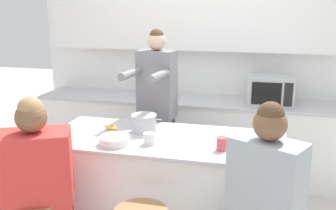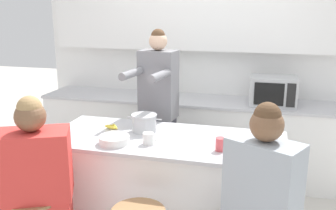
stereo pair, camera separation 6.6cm
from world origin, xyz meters
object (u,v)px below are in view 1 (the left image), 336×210
cooking_pot (144,123)px  person_cooking (157,120)px  person_wrapped_blanket (39,200)px  coffee_cup_near (149,139)px  banana_bunch (111,127)px  fruit_bowl (275,148)px  potted_plant (154,83)px  kitchen_island (166,190)px  coffee_cup_far (222,144)px  microwave (270,90)px

cooking_pot → person_cooking: bearing=93.9°
person_wrapped_blanket → coffee_cup_near: (0.65, 0.51, 0.33)m
coffee_cup_near → banana_bunch: (-0.42, 0.27, -0.03)m
person_cooking → fruit_bowl: size_ratio=10.19×
potted_plant → kitchen_island: bearing=-71.0°
cooking_pot → fruit_bowl: 1.07m
potted_plant → fruit_bowl: bearing=-49.0°
banana_bunch → coffee_cup_far: bearing=-15.3°
fruit_bowl → banana_bunch: size_ratio=1.28×
coffee_cup_far → microwave: 1.60m
coffee_cup_near → fruit_bowl: bearing=4.0°
kitchen_island → coffee_cup_near: coffee_cup_near is taller
coffee_cup_far → banana_bunch: 1.00m
coffee_cup_far → microwave: size_ratio=0.22×
coffee_cup_near → potted_plant: 1.65m
cooking_pot → coffee_cup_near: bearing=-65.8°
coffee_cup_near → coffee_cup_far: bearing=0.6°
banana_bunch → potted_plant: potted_plant is taller
fruit_bowl → banana_bunch: (-1.34, 0.20, -0.01)m
microwave → potted_plant: 1.32m
person_cooking → coffee_cup_near: size_ratio=15.06×
microwave → person_wrapped_blanket: bearing=-127.2°
person_wrapped_blanket → banana_bunch: 0.87m
fruit_bowl → banana_bunch: bearing=171.3°
person_wrapped_blanket → microwave: bearing=27.7°
cooking_pot → microwave: microwave is taller
coffee_cup_near → potted_plant: potted_plant is taller
person_wrapped_blanket → microwave: size_ratio=2.85×
kitchen_island → banana_bunch: bearing=168.9°
microwave → fruit_bowl: bearing=-89.7°
kitchen_island → person_cooking: (-0.25, 0.64, 0.40)m
kitchen_island → microwave: microwave is taller
person_wrapped_blanket → fruit_bowl: size_ratio=8.09×
person_cooking → coffee_cup_near: bearing=-71.8°
person_cooking → person_wrapped_blanket: (-0.49, -1.32, -0.22)m
kitchen_island → microwave: 1.72m
cooking_pot → potted_plant: (-0.28, 1.32, 0.07)m
person_cooking → potted_plant: person_cooking is taller
person_cooking → banana_bunch: bearing=-108.1°
person_cooking → potted_plant: (-0.24, 0.78, 0.20)m
person_cooking → person_wrapped_blanket: size_ratio=1.26×
coffee_cup_near → coffee_cup_far: (0.55, 0.01, 0.00)m
person_cooking → person_wrapped_blanket: bearing=-103.1°
banana_bunch → microwave: size_ratio=0.28×
kitchen_island → potted_plant: 1.63m
banana_bunch → potted_plant: (0.01, 1.33, 0.13)m
kitchen_island → coffee_cup_far: (0.46, -0.16, 0.51)m
cooking_pot → coffee_cup_far: (0.67, -0.27, -0.03)m
microwave → coffee_cup_far: bearing=-103.5°
fruit_bowl → microwave: size_ratio=0.35×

